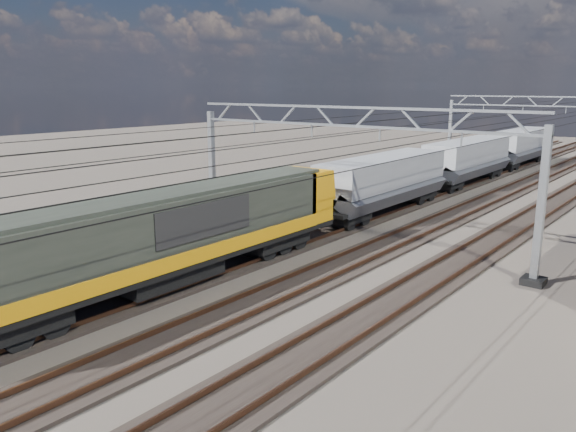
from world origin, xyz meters
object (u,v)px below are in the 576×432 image
Objects in this scene: catenary_gantry_mid at (343,171)px; catenary_gantry_far at (542,129)px; hopper_wagon_lead at (384,180)px; locomotive at (164,234)px; hopper_wagon_third at (520,144)px; hopper_wagon_mid at (468,158)px.

catenary_gantry_far is at bearing 90.00° from catenary_gantry_mid.
catenary_gantry_far is 1.53× the size of hopper_wagon_lead.
catenary_gantry_far reaches higher than locomotive.
hopper_wagon_lead is at bearing -90.00° from hopper_wagon_third.
catenary_gantry_mid is at bearing -84.81° from hopper_wagon_mid.
hopper_wagon_mid is (-2.00, 22.02, -1.67)m from catenary_gantry_mid.
catenary_gantry_mid is 1.53× the size of hopper_wagon_third.
hopper_wagon_mid is at bearing 90.00° from hopper_wagon_lead.
catenary_gantry_mid is 1.53× the size of hopper_wagon_mid.
catenary_gantry_mid is 22.18m from hopper_wagon_mid.
hopper_wagon_mid is at bearing 95.19° from catenary_gantry_mid.
locomotive is at bearing -90.00° from hopper_wagon_mid.
hopper_wagon_lead is 1.00× the size of hopper_wagon_third.
hopper_wagon_mid is (-2.00, -13.98, -1.67)m from catenary_gantry_far.
catenary_gantry_far is 1.53× the size of hopper_wagon_third.
locomotive is 17.70m from hopper_wagon_lead.
hopper_wagon_lead is at bearing 90.00° from locomotive.
catenary_gantry_mid is 36.32m from hopper_wagon_third.
locomotive is at bearing -101.45° from catenary_gantry_mid.
hopper_wagon_third is at bearing 90.00° from hopper_wagon_mid.
catenary_gantry_mid is 36.00m from catenary_gantry_far.
locomotive is 1.62× the size of hopper_wagon_third.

